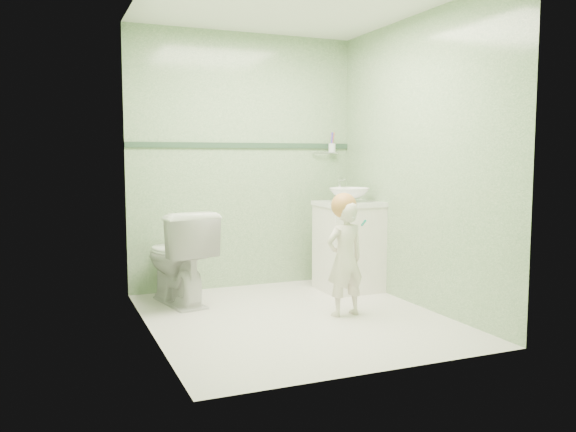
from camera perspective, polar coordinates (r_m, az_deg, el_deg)
name	(u,v)px	position (r m, az deg, el deg)	size (l,w,h in m)	color
ground	(295,318)	(4.64, 0.72, -9.80)	(2.50, 2.50, 0.00)	silver
room_shell	(296,163)	(4.47, 0.74, 5.18)	(2.50, 2.54, 2.40)	#7EA978
trim_stripe	(244,145)	(5.63, -4.27, 6.81)	(2.20, 0.02, 0.05)	#2D4A35
vanity	(349,248)	(5.53, 5.88, -3.06)	(0.52, 0.50, 0.80)	white
counter	(349,204)	(5.49, 5.92, 1.18)	(0.54, 0.52, 0.04)	white
basin	(349,195)	(5.48, 5.93, 2.06)	(0.37, 0.37, 0.13)	white
faucet	(340,185)	(5.64, 5.05, 2.98)	(0.03, 0.13, 0.18)	silver
cup_holder	(331,148)	(5.92, 4.20, 6.59)	(0.26, 0.07, 0.21)	silver
toilet	(178,257)	(5.09, -10.59, -3.91)	(0.45, 0.78, 0.80)	white
toddler	(345,259)	(4.63, 5.51, -4.14)	(0.33, 0.22, 0.90)	beige
hair_cap	(344,206)	(4.60, 5.42, 1.01)	(0.20, 0.20, 0.20)	#BE7E3F
teal_toothbrush	(362,222)	(4.53, 7.20, -0.62)	(0.11, 0.14, 0.08)	#039184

